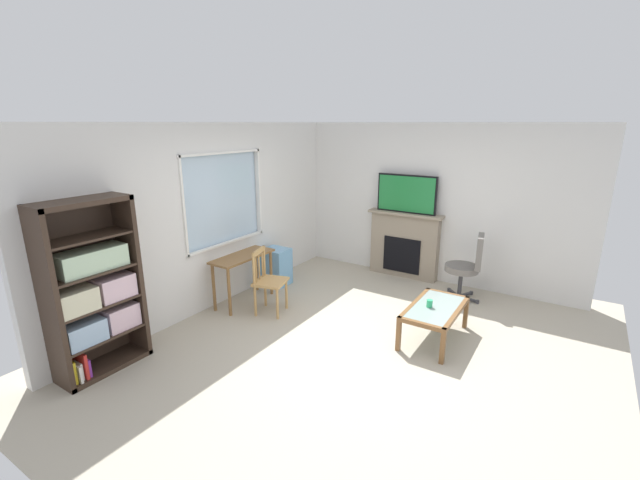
{
  "coord_description": "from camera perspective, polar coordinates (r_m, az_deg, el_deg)",
  "views": [
    {
      "loc": [
        -3.96,
        -2.04,
        2.54
      ],
      "look_at": [
        0.2,
        0.63,
        1.13
      ],
      "focal_mm": 23.23,
      "sensor_mm": 36.0,
      "label": 1
    }
  ],
  "objects": [
    {
      "name": "ground",
      "position": [
        5.13,
        4.81,
        -13.99
      ],
      "size": [
        6.08,
        5.54,
        0.02
      ],
      "primitive_type": "cube",
      "color": "#B2A893"
    },
    {
      "name": "coffee_table",
      "position": [
        5.22,
        15.56,
        -9.42
      ],
      "size": [
        1.04,
        0.56,
        0.42
      ],
      "color": "#8C9E99",
      "rests_on": "ground"
    },
    {
      "name": "wall_back_with_window",
      "position": [
        5.98,
        -14.59,
        2.82
      ],
      "size": [
        5.08,
        0.15,
        2.54
      ],
      "color": "silver",
      "rests_on": "ground"
    },
    {
      "name": "sippy_cup",
      "position": [
        5.14,
        14.86,
        -8.45
      ],
      "size": [
        0.07,
        0.07,
        0.09
      ],
      "primitive_type": "cylinder",
      "color": "#33B770",
      "rests_on": "coffee_table"
    },
    {
      "name": "desk_under_window",
      "position": [
        6.04,
        -10.57,
        -3.24
      ],
      "size": [
        0.99,
        0.39,
        0.72
      ],
      "color": "brown",
      "rests_on": "ground"
    },
    {
      "name": "bookshelf",
      "position": [
        4.85,
        -28.83,
        -6.44
      ],
      "size": [
        0.9,
        0.38,
        1.83
      ],
      "color": "#38281E",
      "rests_on": "ground"
    },
    {
      "name": "wooden_chair",
      "position": [
        5.71,
        -7.16,
        -5.56
      ],
      "size": [
        0.52,
        0.5,
        0.9
      ],
      "color": "tan",
      "rests_on": "ground"
    },
    {
      "name": "tv",
      "position": [
        6.92,
        11.84,
        6.24
      ],
      "size": [
        0.06,
        1.0,
        0.62
      ],
      "color": "black",
      "rests_on": "fireplace"
    },
    {
      "name": "plastic_drawer_unit",
      "position": [
        6.74,
        -6.03,
        -3.64
      ],
      "size": [
        0.35,
        0.4,
        0.59
      ],
      "primitive_type": "cube",
      "color": "#72ADDB",
      "rests_on": "ground"
    },
    {
      "name": "fireplace",
      "position": [
        7.12,
        11.5,
        -0.6
      ],
      "size": [
        0.26,
        1.26,
        1.11
      ],
      "color": "gray",
      "rests_on": "ground"
    },
    {
      "name": "office_chair",
      "position": [
        6.41,
        19.74,
        -3.14
      ],
      "size": [
        0.58,
        0.57,
        1.0
      ],
      "color": "slate",
      "rests_on": "ground"
    },
    {
      "name": "wall_right",
      "position": [
        6.98,
        15.18,
        4.86
      ],
      "size": [
        0.12,
        4.74,
        2.54
      ],
      "primitive_type": "cube",
      "color": "silver",
      "rests_on": "ground"
    }
  ]
}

